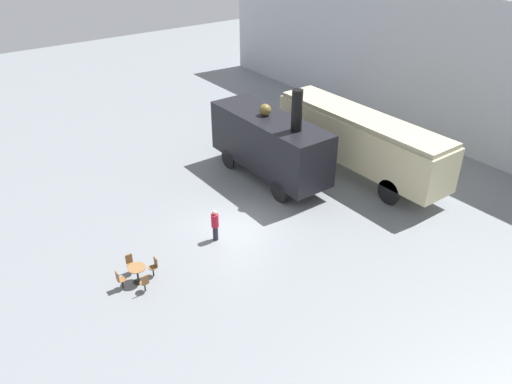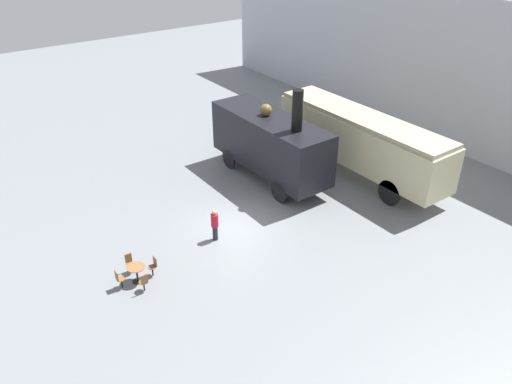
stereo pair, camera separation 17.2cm
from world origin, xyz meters
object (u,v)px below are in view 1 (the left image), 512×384
object	(u,v)px
passenger_coach_vintage	(360,138)
cafe_chair_0	(145,282)
visitor_person	(215,224)
cafe_table_near	(137,271)
steam_locomotive	(269,142)

from	to	relation	value
passenger_coach_vintage	cafe_chair_0	distance (m)	14.30
visitor_person	cafe_chair_0	bearing A→B (deg)	-71.73
passenger_coach_vintage	cafe_table_near	bearing A→B (deg)	-84.46
cafe_chair_0	cafe_table_near	bearing A→B (deg)	-0.00
steam_locomotive	cafe_chair_0	distance (m)	10.88
passenger_coach_vintage	cafe_chair_0	xyz separation A→B (m)	(2.10, -14.05, -1.67)
cafe_table_near	visitor_person	size ratio (longest dim) A/B	0.47
cafe_table_near	cafe_chair_0	world-z (taller)	cafe_chair_0
passenger_coach_vintage	cafe_chair_0	bearing A→B (deg)	-81.51
visitor_person	cafe_table_near	bearing A→B (deg)	-81.31
passenger_coach_vintage	cafe_table_near	size ratio (longest dim) A/B	14.77
passenger_coach_vintage	visitor_person	distance (m)	10.02
steam_locomotive	cafe_chair_0	bearing A→B (deg)	-64.71
steam_locomotive	cafe_table_near	xyz separation A→B (m)	(3.86, -9.70, -1.66)
steam_locomotive	visitor_person	distance (m)	6.59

